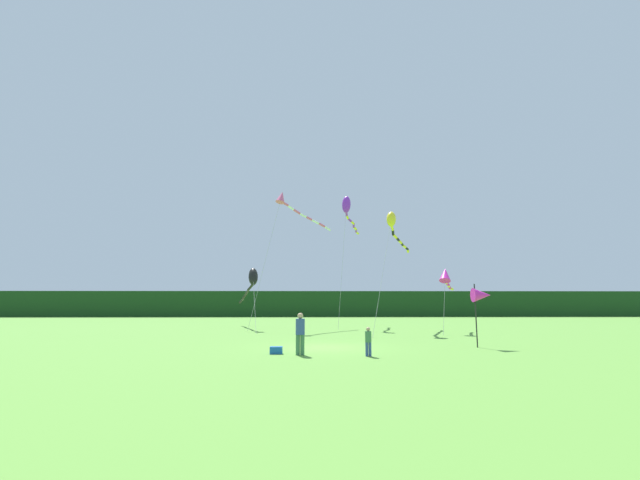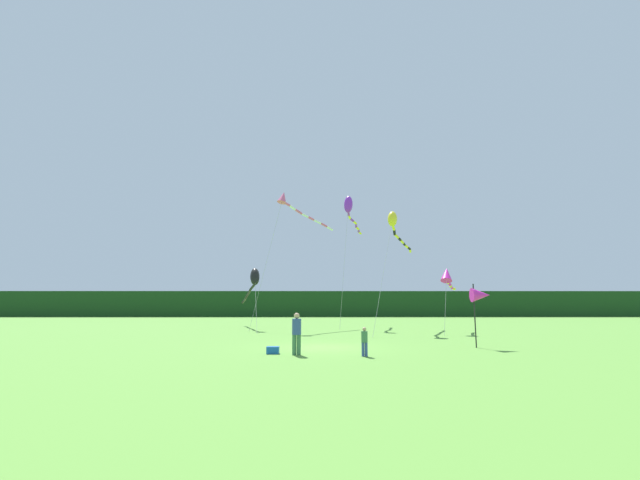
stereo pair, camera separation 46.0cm
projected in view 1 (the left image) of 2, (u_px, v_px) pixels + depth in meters
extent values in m
plane|color=#5B9338|center=(323.00, 347.00, 20.64)|extent=(120.00, 120.00, 0.00)
cube|color=#193D19|center=(314.00, 304.00, 65.43)|extent=(108.00, 2.54, 3.90)
cylinder|color=#3F724C|center=(298.00, 345.00, 17.70)|extent=(0.17, 0.17, 0.84)
cylinder|color=#3F724C|center=(302.00, 345.00, 17.70)|extent=(0.17, 0.17, 0.84)
cylinder|color=#334C8C|center=(300.00, 327.00, 17.81)|extent=(0.38, 0.38, 0.66)
sphere|color=tan|center=(300.00, 316.00, 17.88)|extent=(0.24, 0.24, 0.24)
cylinder|color=#334C8C|center=(367.00, 349.00, 17.26)|extent=(0.12, 0.12, 0.57)
cylinder|color=#334C8C|center=(370.00, 349.00, 17.26)|extent=(0.12, 0.12, 0.57)
cylinder|color=#3F724C|center=(368.00, 337.00, 17.34)|extent=(0.26, 0.26, 0.45)
sphere|color=tan|center=(368.00, 329.00, 17.38)|extent=(0.17, 0.17, 0.17)
cube|color=#1959B2|center=(276.00, 350.00, 18.09)|extent=(0.53, 0.37, 0.30)
cylinder|color=black|center=(476.00, 315.00, 20.84)|extent=(0.06, 0.06, 3.11)
cone|color=#E026B2|center=(482.00, 295.00, 20.99)|extent=(0.90, 0.70, 0.70)
cylinder|color=#B2B2B2|center=(265.00, 260.00, 33.85)|extent=(2.27, 2.43, 11.09)
cone|color=#E5598C|center=(281.00, 197.00, 35.87)|extent=(1.28, 1.29, 1.18)
cylinder|color=#E5598C|center=(285.00, 203.00, 36.12)|extent=(0.71, 0.80, 0.36)
cylinder|color=white|center=(291.00, 207.00, 36.77)|extent=(0.63, 0.85, 0.39)
cylinder|color=#E5598C|center=(296.00, 211.00, 37.40)|extent=(0.75, 0.79, 0.44)
cylinder|color=white|center=(303.00, 215.00, 38.00)|extent=(0.73, 0.78, 0.36)
cylinder|color=#E5598C|center=(309.00, 218.00, 38.62)|extent=(0.69, 0.81, 0.34)
cylinder|color=white|center=(315.00, 222.00, 39.16)|extent=(0.84, 0.68, 0.43)
cylinder|color=#E5598C|center=(322.00, 225.00, 39.69)|extent=(0.73, 0.79, 0.39)
cylinder|color=white|center=(327.00, 228.00, 40.28)|extent=(0.75, 0.78, 0.41)
cylinder|color=#B2B2B2|center=(342.00, 263.00, 36.47)|extent=(1.06, 3.13, 11.14)
ellipsoid|color=purple|center=(346.00, 204.00, 38.83)|extent=(1.04, 1.12, 1.74)
cylinder|color=purple|center=(347.00, 213.00, 39.07)|extent=(0.29, 0.78, 0.41)
cylinder|color=yellow|center=(347.00, 217.00, 39.72)|extent=(0.38, 0.77, 0.35)
cylinder|color=purple|center=(349.00, 220.00, 40.34)|extent=(0.55, 0.74, 0.35)
cylinder|color=yellow|center=(352.00, 222.00, 40.94)|extent=(0.51, 0.75, 0.31)
cylinder|color=purple|center=(354.00, 225.00, 41.58)|extent=(0.28, 0.78, 0.39)
cylinder|color=yellow|center=(355.00, 228.00, 42.22)|extent=(0.50, 0.75, 0.33)
cylinder|color=purple|center=(356.00, 231.00, 42.87)|extent=(0.27, 0.76, 0.33)
cylinder|color=yellow|center=(357.00, 233.00, 43.52)|extent=(0.48, 0.75, 0.29)
cylinder|color=#B2B2B2|center=(255.00, 303.00, 31.89)|extent=(0.89, 4.25, 4.28)
ellipsoid|color=black|center=(253.00, 277.00, 34.29)|extent=(1.02, 1.53, 1.74)
cylinder|color=black|center=(251.00, 287.00, 34.67)|extent=(0.70, 1.18, 0.57)
cylinder|color=black|center=(248.00, 290.00, 35.69)|extent=(0.44, 1.18, 0.32)
cylinder|color=black|center=(247.00, 293.00, 36.75)|extent=(0.55, 1.20, 0.47)
cylinder|color=black|center=(244.00, 296.00, 37.78)|extent=(0.57, 1.20, 0.50)
cylinder|color=black|center=(243.00, 299.00, 38.84)|extent=(0.43, 1.19, 0.32)
cylinder|color=black|center=(241.00, 301.00, 39.88)|extent=(0.62, 1.18, 0.46)
cylinder|color=#B2B2B2|center=(444.00, 304.00, 29.52)|extent=(0.91, 1.85, 4.21)
cone|color=#E026B2|center=(445.00, 274.00, 30.74)|extent=(1.26, 1.43, 1.29)
cylinder|color=#E026B2|center=(446.00, 281.00, 30.92)|extent=(0.43, 0.58, 0.26)
cylinder|color=yellow|center=(446.00, 282.00, 31.40)|extent=(0.36, 0.60, 0.30)
cylinder|color=#E026B2|center=(447.00, 284.00, 31.85)|extent=(0.49, 0.59, 0.33)
cylinder|color=yellow|center=(449.00, 286.00, 32.31)|extent=(0.38, 0.60, 0.29)
cylinder|color=#E026B2|center=(449.00, 287.00, 32.77)|extent=(0.45, 0.60, 0.32)
cylinder|color=yellow|center=(451.00, 289.00, 33.21)|extent=(0.49, 0.56, 0.26)
cylinder|color=#B2B2B2|center=(383.00, 273.00, 29.33)|extent=(2.29, 4.61, 8.51)
ellipsoid|color=yellow|center=(391.00, 219.00, 32.25)|extent=(1.18, 1.45, 1.46)
cylinder|color=yellow|center=(392.00, 228.00, 32.52)|extent=(0.45, 0.83, 0.39)
cylinder|color=black|center=(393.00, 232.00, 33.21)|extent=(0.38, 0.85, 0.45)
cylinder|color=yellow|center=(395.00, 236.00, 33.88)|extent=(0.58, 0.79, 0.35)
cylinder|color=black|center=(398.00, 239.00, 34.53)|extent=(0.52, 0.80, 0.31)
cylinder|color=yellow|center=(400.00, 242.00, 35.19)|extent=(0.55, 0.79, 0.33)
cylinder|color=black|center=(402.00, 244.00, 35.86)|extent=(0.46, 0.80, 0.28)
cylinder|color=yellow|center=(404.00, 246.00, 36.53)|extent=(0.57, 0.78, 0.32)
cylinder|color=black|center=(407.00, 248.00, 37.18)|extent=(0.53, 0.79, 0.28)
cylinder|color=yellow|center=(408.00, 251.00, 37.87)|extent=(0.41, 0.82, 0.35)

